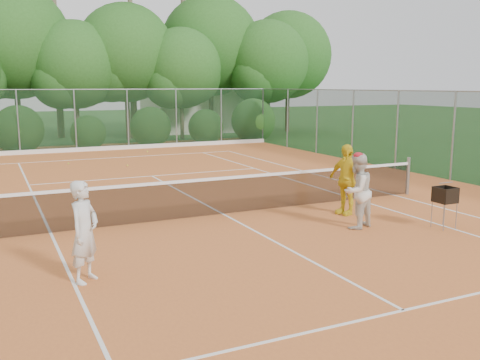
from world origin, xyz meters
name	(u,v)px	position (x,y,z in m)	size (l,w,h in m)	color
ground	(224,215)	(0.00, 0.00, 0.00)	(120.00, 120.00, 0.00)	#204A1A
clay_court	(224,215)	(0.00, 0.00, 0.01)	(18.00, 36.00, 0.02)	#CB6A2E
club_building	(204,110)	(9.00, 24.00, 1.50)	(8.00, 5.00, 3.00)	beige
tennis_net	(224,195)	(0.00, 0.00, 0.53)	(11.97, 0.10, 1.10)	gray
player_white	(84,232)	(-3.89, -3.25, 0.86)	(0.61, 0.40, 1.68)	silver
player_center_grp	(357,191)	(2.19, -2.43, 0.87)	(0.99, 0.87, 1.73)	silver
player_yellow	(346,179)	(2.77, -1.24, 0.90)	(1.03, 0.43, 1.76)	yellow
ball_hopper	(445,196)	(3.97, -3.30, 0.77)	(0.41, 0.41, 0.94)	gray
stray_ball_a	(68,163)	(-2.27, 10.68, 0.05)	(0.07, 0.07, 0.07)	#B5C72E
stray_ball_b	(147,151)	(1.76, 13.24, 0.05)	(0.07, 0.07, 0.07)	#E6EF37
stray_ball_c	(127,165)	(-0.22, 9.10, 0.05)	(0.07, 0.07, 0.07)	gold
court_markings	(224,214)	(0.00, 0.00, 0.02)	(11.03, 23.83, 0.01)	white
fence_back	(102,120)	(0.00, 15.00, 1.52)	(18.07, 0.07, 3.00)	#19381E
tropical_treeline	(106,52)	(1.43, 20.22, 5.11)	(32.10, 8.49, 15.03)	brown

